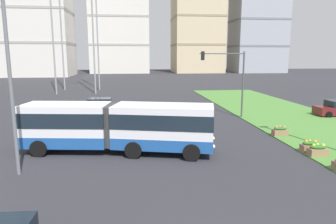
{
  "coord_description": "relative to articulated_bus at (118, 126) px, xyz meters",
  "views": [
    {
      "loc": [
        -2.66,
        -5.97,
        5.92
      ],
      "look_at": [
        -0.34,
        14.01,
        2.2
      ],
      "focal_mm": 32.53,
      "sensor_mm": 36.0,
      "label": 1
    }
  ],
  "objects": [
    {
      "name": "flower_planter_3",
      "position": [
        11.82,
        -2.36,
        -1.23
      ],
      "size": [
        1.1,
        0.56,
        0.74
      ],
      "color": "#937051",
      "rests_on": "grass_median"
    },
    {
      "name": "apartment_tower_west",
      "position": [
        -26.36,
        77.05,
        16.75
      ],
      "size": [
        18.99,
        15.59,
        36.77
      ],
      "color": "silver",
      "rests_on": "ground"
    },
    {
      "name": "apartment_tower_centre",
      "position": [
        24.43,
        92.76,
        21.97
      ],
      "size": [
        17.17,
        17.59,
        47.2
      ],
      "color": "beige",
      "rests_on": "ground"
    },
    {
      "name": "streetlight_left",
      "position": [
        -4.86,
        -3.16,
        3.22
      ],
      "size": [
        0.7,
        0.28,
        8.87
      ],
      "color": "slate",
      "rests_on": "ground"
    },
    {
      "name": "articulated_bus",
      "position": [
        0.0,
        0.0,
        0.0
      ],
      "size": [
        12.02,
        4.79,
        3.0
      ],
      "color": "white",
      "rests_on": "ground"
    },
    {
      "name": "flower_planter_5",
      "position": [
        11.82,
        2.35,
        -1.23
      ],
      "size": [
        1.1,
        0.56,
        0.74
      ],
      "color": "#937051",
      "rests_on": "grass_median"
    },
    {
      "name": "car_grey_wagon",
      "position": [
        -2.4,
        13.41,
        -0.9
      ],
      "size": [
        4.41,
        2.05,
        1.58
      ],
      "color": "slate",
      "rests_on": "ground"
    },
    {
      "name": "flower_planter_4",
      "position": [
        11.82,
        -1.56,
        -1.23
      ],
      "size": [
        1.1,
        0.56,
        0.74
      ],
      "color": "#937051",
      "rests_on": "grass_median"
    },
    {
      "name": "apartment_tower_westcentre",
      "position": [
        -3.2,
        93.02,
        21.51
      ],
      "size": [
        20.16,
        15.25,
        46.28
      ],
      "color": "silver",
      "rests_on": "ground"
    },
    {
      "name": "traffic_light_far_right",
      "position": [
        10.03,
        9.42,
        2.7
      ],
      "size": [
        4.34,
        0.28,
        6.33
      ],
      "color": "#474C51",
      "rests_on": "ground"
    }
  ]
}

